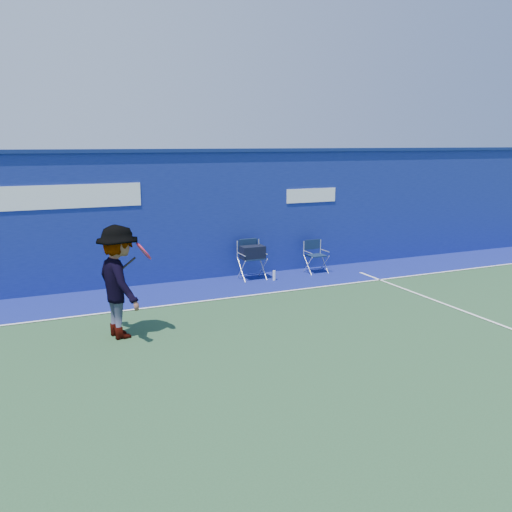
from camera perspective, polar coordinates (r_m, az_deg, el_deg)
name	(u,v)px	position (r m, az deg, el deg)	size (l,w,h in m)	color
ground	(264,357)	(8.42, 0.86, -10.61)	(80.00, 80.00, 0.00)	#27492A
stadium_wall	(172,216)	(12.80, -8.89, 4.23)	(24.00, 0.50, 3.08)	navy
out_of_bounds_strip	(187,291)	(12.07, -7.28, -3.69)	(24.00, 1.80, 0.01)	navy
court_lines	(249,343)	(8.93, -0.77, -9.19)	(24.00, 12.00, 0.01)	white
directors_chair_left	(252,263)	(12.94, -0.43, -0.71)	(0.56, 0.52, 0.95)	silver
directors_chair_right	(316,263)	(13.71, 6.32, -0.70)	(0.49, 0.44, 0.81)	silver
water_bottle	(274,276)	(12.88, 1.93, -2.07)	(0.07, 0.07, 0.24)	silver
tennis_player	(119,282)	(9.28, -14.18, -2.65)	(1.00, 1.34, 1.90)	#EA4738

